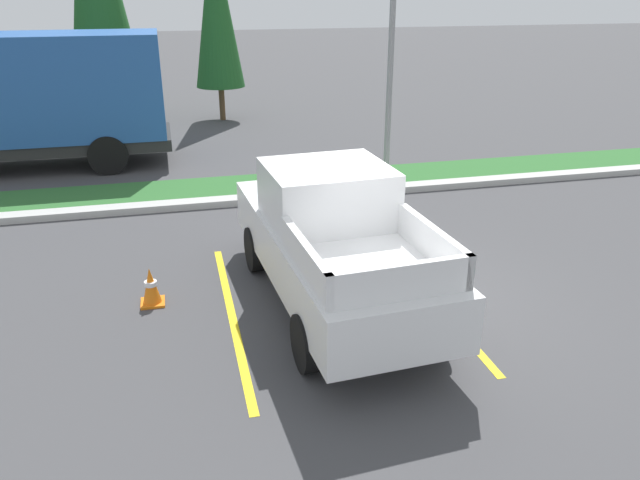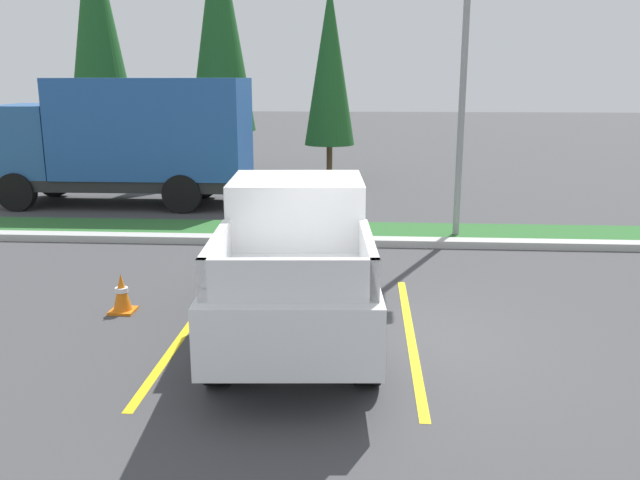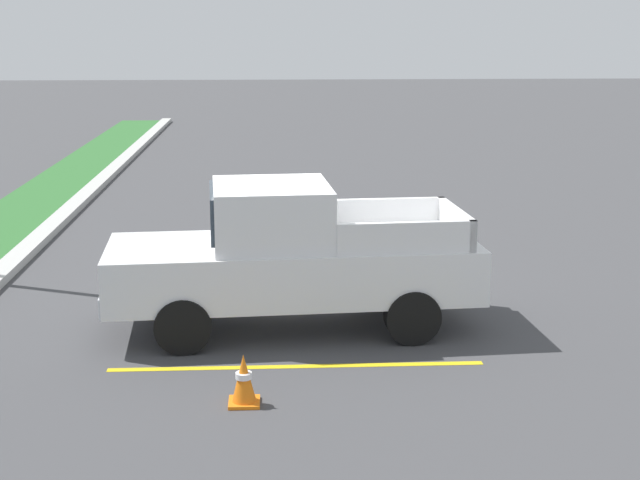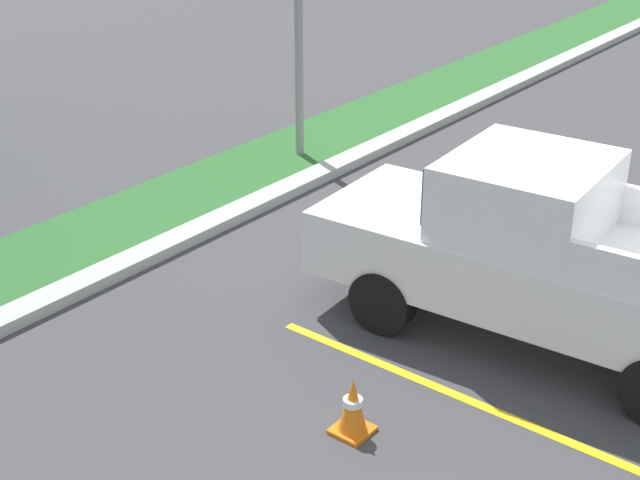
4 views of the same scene
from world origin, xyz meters
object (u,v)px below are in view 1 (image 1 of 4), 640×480
cargo_truck_distant (36,97)px  cypress_tree_center (216,6)px  traffic_cone (151,287)px  pickup_truck_main (332,240)px  street_light (395,25)px

cargo_truck_distant → cypress_tree_center: 7.50m
cargo_truck_distant → traffic_cone: size_ratio=11.35×
pickup_truck_main → traffic_cone: bearing=167.7°
traffic_cone → cypress_tree_center: bearing=80.2°
pickup_truck_main → cargo_truck_distant: bearing=120.9°
pickup_truck_main → traffic_cone: pickup_truck_main is taller
cypress_tree_center → cargo_truck_distant: bearing=-135.2°
pickup_truck_main → cypress_tree_center: cypress_tree_center is taller
cargo_truck_distant → traffic_cone: cargo_truck_distant is taller
cypress_tree_center → traffic_cone: size_ratio=10.87×
pickup_truck_main → street_light: (2.92, 5.66, 2.64)m
pickup_truck_main → street_light: street_light is taller
cypress_tree_center → traffic_cone: cypress_tree_center is taller
cargo_truck_distant → cypress_tree_center: (5.13, 5.10, 1.99)m
pickup_truck_main → cypress_tree_center: 14.49m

